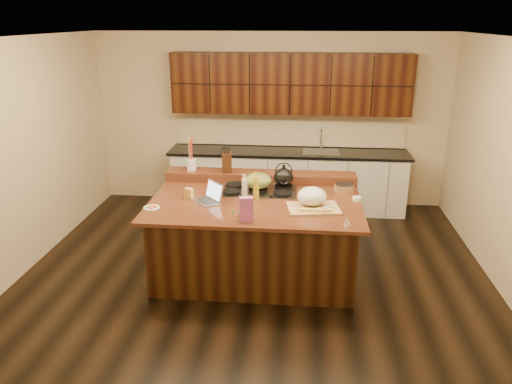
# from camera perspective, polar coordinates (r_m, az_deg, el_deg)

# --- Properties ---
(room) EXTENTS (5.52, 5.02, 2.72)m
(room) POSITION_cam_1_polar(r_m,az_deg,el_deg) (5.57, -0.05, 3.23)
(room) COLOR black
(room) RESTS_ON ground
(island) EXTENTS (2.40, 1.60, 0.92)m
(island) POSITION_cam_1_polar(r_m,az_deg,el_deg) (5.88, -0.05, -5.09)
(island) COLOR black
(island) RESTS_ON ground
(back_ledge) EXTENTS (2.40, 0.30, 0.12)m
(back_ledge) POSITION_cam_1_polar(r_m,az_deg,el_deg) (6.34, 0.56, 1.77)
(back_ledge) COLOR black
(back_ledge) RESTS_ON island
(cooktop) EXTENTS (0.92, 0.52, 0.05)m
(cooktop) POSITION_cam_1_polar(r_m,az_deg,el_deg) (5.98, 0.23, 0.21)
(cooktop) COLOR gray
(cooktop) RESTS_ON island
(back_counter) EXTENTS (3.70, 0.66, 2.40)m
(back_counter) POSITION_cam_1_polar(r_m,az_deg,el_deg) (7.79, 3.75, 5.10)
(back_counter) COLOR silver
(back_counter) RESTS_ON ground
(kettle) EXTENTS (0.30, 0.30, 0.21)m
(kettle) POSITION_cam_1_polar(r_m,az_deg,el_deg) (6.04, 3.18, 1.74)
(kettle) COLOR black
(kettle) RESTS_ON cooktop
(green_bowl) EXTENTS (0.42, 0.42, 0.18)m
(green_bowl) POSITION_cam_1_polar(r_m,az_deg,el_deg) (5.94, 0.23, 1.30)
(green_bowl) COLOR #5F6E2C
(green_bowl) RESTS_ON cooktop
(laptop) EXTENTS (0.39, 0.39, 0.22)m
(laptop) POSITION_cam_1_polar(r_m,az_deg,el_deg) (5.67, -5.27, -0.53)
(laptop) COLOR #B7B7BC
(laptop) RESTS_ON island
(oil_bottle) EXTENTS (0.09, 0.09, 0.27)m
(oil_bottle) POSITION_cam_1_polar(r_m,az_deg,el_deg) (5.70, -0.00, 0.48)
(oil_bottle) COLOR gold
(oil_bottle) RESTS_ON island
(vinegar_bottle) EXTENTS (0.08, 0.08, 0.25)m
(vinegar_bottle) POSITION_cam_1_polar(r_m,az_deg,el_deg) (5.68, -1.32, 0.30)
(vinegar_bottle) COLOR silver
(vinegar_bottle) RESTS_ON island
(wooden_tray) EXTENTS (0.61, 0.48, 0.22)m
(wooden_tray) POSITION_cam_1_polar(r_m,az_deg,el_deg) (5.49, 6.45, -0.79)
(wooden_tray) COLOR tan
(wooden_tray) RESTS_ON island
(ramekin_a) EXTENTS (0.12, 0.12, 0.04)m
(ramekin_a) POSITION_cam_1_polar(r_m,az_deg,el_deg) (5.59, 6.73, -1.26)
(ramekin_a) COLOR white
(ramekin_a) RESTS_ON island
(ramekin_b) EXTENTS (0.10, 0.10, 0.04)m
(ramekin_b) POSITION_cam_1_polar(r_m,az_deg,el_deg) (5.79, 11.44, -0.76)
(ramekin_b) COLOR white
(ramekin_b) RESTS_ON island
(ramekin_c) EXTENTS (0.13, 0.13, 0.04)m
(ramekin_c) POSITION_cam_1_polar(r_m,az_deg,el_deg) (5.65, 5.55, -0.98)
(ramekin_c) COLOR white
(ramekin_c) RESTS_ON island
(strainer_bowl) EXTENTS (0.30, 0.30, 0.09)m
(strainer_bowl) POSITION_cam_1_polar(r_m,az_deg,el_deg) (6.02, 10.02, 0.34)
(strainer_bowl) COLOR #996B3F
(strainer_bowl) RESTS_ON island
(kitchen_timer) EXTENTS (0.09, 0.09, 0.07)m
(kitchen_timer) POSITION_cam_1_polar(r_m,az_deg,el_deg) (5.12, 10.36, -3.27)
(kitchen_timer) COLOR silver
(kitchen_timer) RESTS_ON island
(pink_bag) EXTENTS (0.15, 0.10, 0.26)m
(pink_bag) POSITION_cam_1_polar(r_m,az_deg,el_deg) (5.08, -1.13, -1.99)
(pink_bag) COLOR #BC589F
(pink_bag) RESTS_ON island
(candy_plate) EXTENTS (0.22, 0.22, 0.01)m
(candy_plate) POSITION_cam_1_polar(r_m,az_deg,el_deg) (5.58, -11.84, -1.76)
(candy_plate) COLOR white
(candy_plate) RESTS_ON island
(package_box) EXTENTS (0.11, 0.09, 0.13)m
(package_box) POSITION_cam_1_polar(r_m,az_deg,el_deg) (5.78, -7.69, -0.17)
(package_box) COLOR gold
(package_box) RESTS_ON island
(utensil_crock) EXTENTS (0.13, 0.13, 0.14)m
(utensil_crock) POSITION_cam_1_polar(r_m,az_deg,el_deg) (6.44, -7.39, 3.09)
(utensil_crock) COLOR white
(utensil_crock) RESTS_ON back_ledge
(knife_block) EXTENTS (0.15, 0.22, 0.24)m
(knife_block) POSITION_cam_1_polar(r_m,az_deg,el_deg) (6.34, -3.36, 3.45)
(knife_block) COLOR black
(knife_block) RESTS_ON back_ledge
(gumdrop_0) EXTENTS (0.02, 0.02, 0.02)m
(gumdrop_0) POSITION_cam_1_polar(r_m,az_deg,el_deg) (5.24, -2.15, -2.70)
(gumdrop_0) COLOR red
(gumdrop_0) RESTS_ON island
(gumdrop_1) EXTENTS (0.02, 0.02, 0.02)m
(gumdrop_1) POSITION_cam_1_polar(r_m,az_deg,el_deg) (5.30, -2.66, -2.45)
(gumdrop_1) COLOR #198C26
(gumdrop_1) RESTS_ON island
(gumdrop_2) EXTENTS (0.02, 0.02, 0.02)m
(gumdrop_2) POSITION_cam_1_polar(r_m,az_deg,el_deg) (5.32, -0.28, -2.36)
(gumdrop_2) COLOR red
(gumdrop_2) RESTS_ON island
(gumdrop_3) EXTENTS (0.02, 0.02, 0.02)m
(gumdrop_3) POSITION_cam_1_polar(r_m,az_deg,el_deg) (5.30, -0.26, -2.44)
(gumdrop_3) COLOR #198C26
(gumdrop_3) RESTS_ON island
(gumdrop_4) EXTENTS (0.02, 0.02, 0.02)m
(gumdrop_4) POSITION_cam_1_polar(r_m,az_deg,el_deg) (5.36, -1.68, -2.21)
(gumdrop_4) COLOR red
(gumdrop_4) RESTS_ON island
(gumdrop_5) EXTENTS (0.02, 0.02, 0.02)m
(gumdrop_5) POSITION_cam_1_polar(r_m,az_deg,el_deg) (5.36, -2.62, -2.23)
(gumdrop_5) COLOR #198C26
(gumdrop_5) RESTS_ON island
(gumdrop_6) EXTENTS (0.02, 0.02, 0.02)m
(gumdrop_6) POSITION_cam_1_polar(r_m,az_deg,el_deg) (5.34, -1.23, -2.26)
(gumdrop_6) COLOR red
(gumdrop_6) RESTS_ON island
(gumdrop_7) EXTENTS (0.02, 0.02, 0.02)m
(gumdrop_7) POSITION_cam_1_polar(r_m,az_deg,el_deg) (5.32, -1.92, -2.36)
(gumdrop_7) COLOR #198C26
(gumdrop_7) RESTS_ON island
(gumdrop_8) EXTENTS (0.02, 0.02, 0.02)m
(gumdrop_8) POSITION_cam_1_polar(r_m,az_deg,el_deg) (5.19, -0.99, -2.95)
(gumdrop_8) COLOR red
(gumdrop_8) RESTS_ON island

